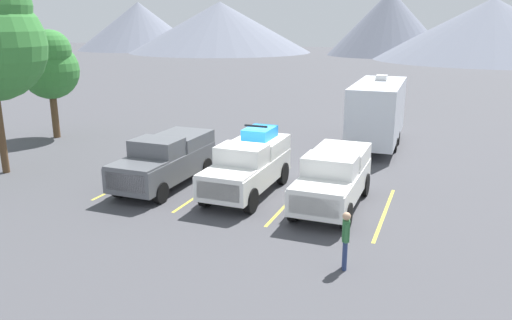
# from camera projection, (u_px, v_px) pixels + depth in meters

# --- Properties ---
(ground_plane) EXTENTS (240.00, 240.00, 0.00)m
(ground_plane) POSITION_uv_depth(u_px,v_px,m) (255.00, 188.00, 20.77)
(ground_plane) COLOR #47474C
(pickup_truck_a) EXTENTS (2.18, 5.51, 2.13)m
(pickup_truck_a) POSITION_uv_depth(u_px,v_px,m) (166.00, 159.00, 20.95)
(pickup_truck_a) COLOR #595B60
(pickup_truck_a) RESTS_ON ground
(pickup_truck_b) EXTENTS (2.09, 5.33, 2.64)m
(pickup_truck_b) POSITION_uv_depth(u_px,v_px,m) (249.00, 164.00, 19.96)
(pickup_truck_b) COLOR white
(pickup_truck_b) RESTS_ON ground
(pickup_truck_c) EXTENTS (2.12, 5.26, 2.09)m
(pickup_truck_c) POSITION_uv_depth(u_px,v_px,m) (334.00, 177.00, 18.53)
(pickup_truck_c) COLOR white
(pickup_truck_c) RESTS_ON ground
(lot_stripe_a) EXTENTS (0.12, 5.50, 0.01)m
(lot_stripe_a) POSITION_uv_depth(u_px,v_px,m) (133.00, 180.00, 21.85)
(lot_stripe_a) COLOR gold
(lot_stripe_a) RESTS_ON ground
(lot_stripe_b) EXTENTS (0.12, 5.50, 0.01)m
(lot_stripe_b) POSITION_uv_depth(u_px,v_px,m) (207.00, 190.00, 20.59)
(lot_stripe_b) COLOR gold
(lot_stripe_b) RESTS_ON ground
(lot_stripe_c) EXTENTS (0.12, 5.50, 0.01)m
(lot_stripe_c) POSITION_uv_depth(u_px,v_px,m) (290.00, 201.00, 19.33)
(lot_stripe_c) COLOR gold
(lot_stripe_c) RESTS_ON ground
(lot_stripe_d) EXTENTS (0.12, 5.50, 0.01)m
(lot_stripe_d) POSITION_uv_depth(u_px,v_px,m) (385.00, 213.00, 18.08)
(lot_stripe_d) COLOR gold
(lot_stripe_d) RESTS_ON ground
(camper_trailer_a) EXTENTS (2.62, 8.42, 3.84)m
(camper_trailer_a) POSITION_uv_depth(u_px,v_px,m) (377.00, 110.00, 27.25)
(camper_trailer_a) COLOR silver
(camper_trailer_a) RESTS_ON ground
(person_a) EXTENTS (0.25, 0.37, 1.69)m
(person_a) POSITION_uv_depth(u_px,v_px,m) (346.00, 237.00, 13.75)
(person_a) COLOR navy
(person_a) RESTS_ON ground
(tree_b) EXTENTS (3.31, 3.31, 6.29)m
(tree_b) POSITION_uv_depth(u_px,v_px,m) (50.00, 66.00, 28.78)
(tree_b) COLOR brown
(tree_b) RESTS_ON ground
(mountain_ridge) EXTENTS (163.52, 46.91, 16.88)m
(mountain_ridge) POSITION_uv_depth(u_px,v_px,m) (452.00, 24.00, 94.55)
(mountain_ridge) COLOR slate
(mountain_ridge) RESTS_ON ground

